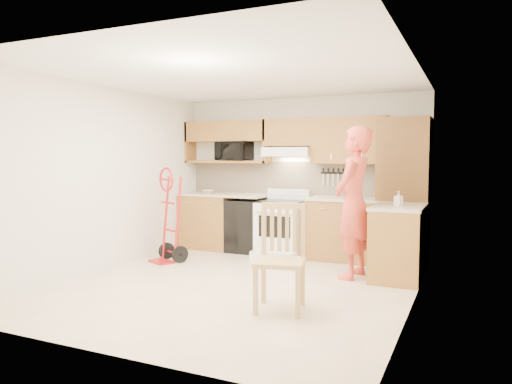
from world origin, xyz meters
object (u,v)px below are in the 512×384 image
Objects in this scene: hand_truck at (167,220)px; dining_chair at (280,258)px; range at (280,224)px; person at (353,203)px; microwave at (234,151)px.

hand_truck reaches higher than dining_chair.
range is 0.54× the size of person.
range is at bearing 98.93° from dining_chair.
range is at bearing -16.40° from microwave.
range is 0.97× the size of dining_chair.
range is (0.98, -0.37, -1.13)m from microwave.
person is at bearing 28.27° from hand_truck.
microwave is 1.54m from range.
person reaches higher than dining_chair.
microwave is at bearing 96.02° from hand_truck.
range is at bearing -114.22° from person.
person reaches higher than range.
microwave reaches higher than hand_truck.
microwave is 2.63m from person.
microwave is 0.54× the size of range.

